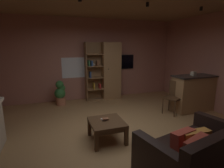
{
  "coord_description": "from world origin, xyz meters",
  "views": [
    {
      "loc": [
        -1.28,
        -3.33,
        1.9
      ],
      "look_at": [
        0.0,
        0.4,
        1.05
      ],
      "focal_mm": 28.48,
      "sensor_mm": 36.0,
      "label": 1
    }
  ],
  "objects_px": {
    "kitchen_bar_counter": "(197,93)",
    "table_book_0": "(104,119)",
    "tissue_box": "(193,74)",
    "potted_floor_plant": "(60,93)",
    "bookshelf_cabinet": "(109,71)",
    "table_book_1": "(105,119)",
    "dining_chair": "(174,95)",
    "wall_mounted_tv": "(122,62)",
    "leather_couch": "(196,156)",
    "coffee_table": "(107,125)"
  },
  "relations": [
    {
      "from": "dining_chair",
      "to": "coffee_table",
      "type": "bearing_deg",
      "value": -159.8
    },
    {
      "from": "bookshelf_cabinet",
      "to": "leather_couch",
      "type": "relative_size",
      "value": 1.13
    },
    {
      "from": "kitchen_bar_counter",
      "to": "table_book_1",
      "type": "distance_m",
      "value": 3.19
    },
    {
      "from": "table_book_0",
      "to": "tissue_box",
      "type": "bearing_deg",
      "value": 14.69
    },
    {
      "from": "bookshelf_cabinet",
      "to": "leather_couch",
      "type": "bearing_deg",
      "value": -90.11
    },
    {
      "from": "tissue_box",
      "to": "wall_mounted_tv",
      "type": "xyz_separation_m",
      "value": [
        -1.34,
        2.2,
        0.19
      ]
    },
    {
      "from": "dining_chair",
      "to": "table_book_1",
      "type": "bearing_deg",
      "value": -160.8
    },
    {
      "from": "coffee_table",
      "to": "table_book_0",
      "type": "height_order",
      "value": "table_book_0"
    },
    {
      "from": "leather_couch",
      "to": "dining_chair",
      "type": "relative_size",
      "value": 1.95
    },
    {
      "from": "bookshelf_cabinet",
      "to": "table_book_0",
      "type": "relative_size",
      "value": 18.88
    },
    {
      "from": "potted_floor_plant",
      "to": "wall_mounted_tv",
      "type": "xyz_separation_m",
      "value": [
        2.31,
        0.42,
        0.9
      ]
    },
    {
      "from": "kitchen_bar_counter",
      "to": "potted_floor_plant",
      "type": "xyz_separation_m",
      "value": [
        -3.83,
        1.8,
        -0.13
      ]
    },
    {
      "from": "leather_couch",
      "to": "dining_chair",
      "type": "bearing_deg",
      "value": 59.33
    },
    {
      "from": "tissue_box",
      "to": "table_book_0",
      "type": "bearing_deg",
      "value": -165.31
    },
    {
      "from": "kitchen_bar_counter",
      "to": "table_book_1",
      "type": "bearing_deg",
      "value": -165.75
    },
    {
      "from": "kitchen_bar_counter",
      "to": "table_book_1",
      "type": "relative_size",
      "value": 12.27
    },
    {
      "from": "dining_chair",
      "to": "wall_mounted_tv",
      "type": "relative_size",
      "value": 0.98
    },
    {
      "from": "tissue_box",
      "to": "table_book_1",
      "type": "relative_size",
      "value": 0.96
    },
    {
      "from": "leather_couch",
      "to": "coffee_table",
      "type": "bearing_deg",
      "value": 124.86
    },
    {
      "from": "dining_chair",
      "to": "bookshelf_cabinet",
      "type": "bearing_deg",
      "value": 122.96
    },
    {
      "from": "coffee_table",
      "to": "potted_floor_plant",
      "type": "distance_m",
      "value": 2.73
    },
    {
      "from": "kitchen_bar_counter",
      "to": "leather_couch",
      "type": "xyz_separation_m",
      "value": [
        -2.12,
        -2.19,
        -0.24
      ]
    },
    {
      "from": "tissue_box",
      "to": "dining_chair",
      "type": "distance_m",
      "value": 0.87
    },
    {
      "from": "table_book_1",
      "to": "potted_floor_plant",
      "type": "bearing_deg",
      "value": 106.04
    },
    {
      "from": "potted_floor_plant",
      "to": "wall_mounted_tv",
      "type": "relative_size",
      "value": 0.87
    },
    {
      "from": "tissue_box",
      "to": "dining_chair",
      "type": "xyz_separation_m",
      "value": [
        -0.64,
        -0.01,
        -0.59
      ]
    },
    {
      "from": "potted_floor_plant",
      "to": "table_book_1",
      "type": "bearing_deg",
      "value": -73.96
    },
    {
      "from": "table_book_0",
      "to": "wall_mounted_tv",
      "type": "height_order",
      "value": "wall_mounted_tv"
    },
    {
      "from": "tissue_box",
      "to": "potted_floor_plant",
      "type": "relative_size",
      "value": 0.15
    },
    {
      "from": "potted_floor_plant",
      "to": "tissue_box",
      "type": "bearing_deg",
      "value": -25.89
    },
    {
      "from": "bookshelf_cabinet",
      "to": "coffee_table",
      "type": "bearing_deg",
      "value": -108.77
    },
    {
      "from": "wall_mounted_tv",
      "to": "table_book_1",
      "type": "bearing_deg",
      "value": -117.59
    },
    {
      "from": "bookshelf_cabinet",
      "to": "kitchen_bar_counter",
      "type": "height_order",
      "value": "bookshelf_cabinet"
    },
    {
      "from": "coffee_table",
      "to": "potted_floor_plant",
      "type": "xyz_separation_m",
      "value": [
        -0.76,
        2.62,
        0.07
      ]
    },
    {
      "from": "coffee_table",
      "to": "dining_chair",
      "type": "distance_m",
      "value": 2.42
    },
    {
      "from": "table_book_1",
      "to": "leather_couch",
      "type": "bearing_deg",
      "value": -55.49
    },
    {
      "from": "bookshelf_cabinet",
      "to": "tissue_box",
      "type": "xyz_separation_m",
      "value": [
        1.94,
        -1.99,
        0.11
      ]
    },
    {
      "from": "kitchen_bar_counter",
      "to": "table_book_0",
      "type": "height_order",
      "value": "kitchen_bar_counter"
    },
    {
      "from": "leather_couch",
      "to": "potted_floor_plant",
      "type": "height_order",
      "value": "leather_couch"
    },
    {
      "from": "table_book_1",
      "to": "wall_mounted_tv",
      "type": "xyz_separation_m",
      "value": [
        1.57,
        3.0,
        0.85
      ]
    },
    {
      "from": "wall_mounted_tv",
      "to": "dining_chair",
      "type": "bearing_deg",
      "value": -72.33
    },
    {
      "from": "potted_floor_plant",
      "to": "dining_chair",
      "type": "bearing_deg",
      "value": -30.65
    },
    {
      "from": "kitchen_bar_counter",
      "to": "table_book_0",
      "type": "relative_size",
      "value": 14.27
    },
    {
      "from": "leather_couch",
      "to": "coffee_table",
      "type": "relative_size",
      "value": 2.56
    },
    {
      "from": "kitchen_bar_counter",
      "to": "tissue_box",
      "type": "relative_size",
      "value": 12.74
    },
    {
      "from": "coffee_table",
      "to": "dining_chair",
      "type": "xyz_separation_m",
      "value": [
        2.26,
        0.83,
        0.2
      ]
    },
    {
      "from": "table_book_1",
      "to": "tissue_box",
      "type": "bearing_deg",
      "value": 15.46
    },
    {
      "from": "leather_couch",
      "to": "table_book_0",
      "type": "relative_size",
      "value": 16.72
    },
    {
      "from": "coffee_table",
      "to": "bookshelf_cabinet",
      "type": "bearing_deg",
      "value": 71.23
    },
    {
      "from": "dining_chair",
      "to": "table_book_0",
      "type": "bearing_deg",
      "value": -161.79
    }
  ]
}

